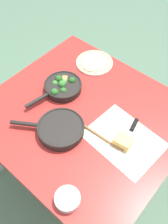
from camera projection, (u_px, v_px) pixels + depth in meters
name	position (u px, v px, depth m)	size (l,w,h in m)	color
ground_plane	(84.00, 167.00, 2.07)	(14.00, 14.00, 0.00)	#51755B
dining_table_red	(84.00, 121.00, 1.54)	(1.13, 1.04, 0.74)	#B72D28
skillet_broccoli	(62.00, 86.00, 1.57)	(0.24, 0.39, 0.08)	black
skillet_eggs	(60.00, 129.00, 1.38)	(0.38, 0.30, 0.05)	black
wooden_spoon	(88.00, 128.00, 1.41)	(0.38, 0.05, 0.02)	#996B42
parchment_sheet	(124.00, 140.00, 1.37)	(0.42, 0.34, 0.00)	beige
grater_knife	(131.00, 132.00, 1.39)	(0.09, 0.27, 0.02)	silver
cheese_block	(123.00, 141.00, 1.34)	(0.10, 0.08, 0.05)	#EACC66
dinner_plate_stack	(94.00, 62.00, 1.73)	(0.26, 0.26, 0.03)	silver
prep_bowl_steel	(67.00, 199.00, 1.16)	(0.12, 0.12, 0.04)	#B7B7BC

